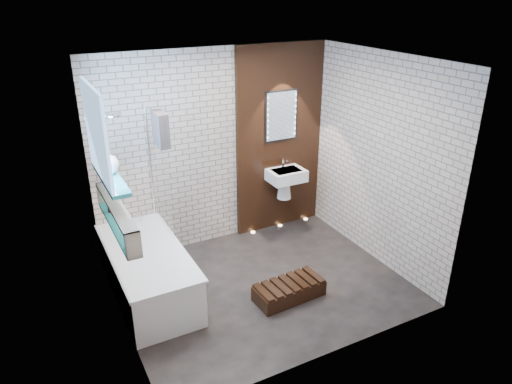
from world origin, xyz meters
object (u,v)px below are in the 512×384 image
washbasin (286,179)px  walnut_step (289,291)px  led_mirror (281,116)px  bathtub (148,272)px  bath_screen (160,173)px

washbasin → walnut_step: (-0.79, -1.43, -0.70)m
washbasin → led_mirror: (0.00, 0.16, 0.86)m
bathtub → washbasin: size_ratio=3.00×
washbasin → walnut_step: bearing=-119.0°
washbasin → walnut_step: washbasin is taller
bath_screen → led_mirror: bearing=10.7°
bath_screen → led_mirror: size_ratio=2.00×
bathtub → bath_screen: (0.35, 0.44, 0.99)m
bathtub → bath_screen: bearing=51.1°
led_mirror → walnut_step: size_ratio=0.88×
bath_screen → bathtub: bearing=-128.9°
bathtub → walnut_step: bearing=-30.3°
bathtub → washbasin: (2.17, 0.62, 0.50)m
led_mirror → walnut_step: (-0.79, -1.59, -1.56)m
led_mirror → walnut_step: led_mirror is taller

